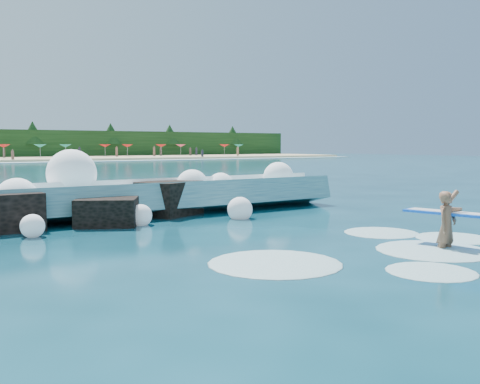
% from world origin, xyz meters
% --- Properties ---
extents(ground, '(200.00, 200.00, 0.00)m').
position_xyz_m(ground, '(0.00, 0.00, 0.00)').
color(ground, '#07303B').
rests_on(ground, ground).
extents(breaking_wave, '(17.94, 2.80, 1.55)m').
position_xyz_m(breaking_wave, '(-0.17, 7.69, 0.54)').
color(breaking_wave, teal).
rests_on(breaking_wave, ground).
extents(rock_cluster, '(8.14, 3.37, 1.38)m').
position_xyz_m(rock_cluster, '(-1.08, 6.71, 0.44)').
color(rock_cluster, black).
rests_on(rock_cluster, ground).
extents(surfer_with_board, '(1.10, 2.87, 1.65)m').
position_xyz_m(surfer_with_board, '(4.55, -2.15, 0.61)').
color(surfer_with_board, brown).
rests_on(surfer_with_board, ground).
extents(wave_spray, '(15.24, 4.66, 2.41)m').
position_xyz_m(wave_spray, '(-0.90, 7.65, 1.08)').
color(wave_spray, white).
rests_on(wave_spray, ground).
extents(surf_foam, '(9.68, 5.53, 0.14)m').
position_xyz_m(surf_foam, '(3.34, -1.51, 0.00)').
color(surf_foam, silver).
rests_on(surf_foam, ground).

